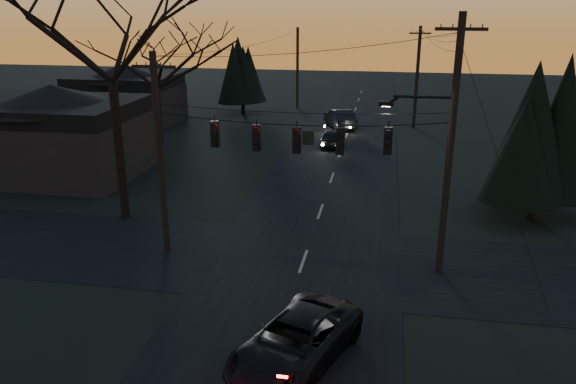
% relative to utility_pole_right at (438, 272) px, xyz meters
% --- Properties ---
extents(main_road, '(8.00, 120.00, 0.02)m').
position_rel_utility_pole_right_xyz_m(main_road, '(-5.50, 10.00, 0.01)').
color(main_road, black).
rests_on(main_road, ground).
extents(cross_road, '(60.00, 7.00, 0.02)m').
position_rel_utility_pole_right_xyz_m(cross_road, '(-5.50, 0.00, 0.01)').
color(cross_road, black).
rests_on(cross_road, ground).
extents(utility_pole_right, '(5.00, 0.30, 10.00)m').
position_rel_utility_pole_right_xyz_m(utility_pole_right, '(0.00, 0.00, 0.00)').
color(utility_pole_right, black).
rests_on(utility_pole_right, ground).
extents(utility_pole_left, '(1.80, 0.30, 8.50)m').
position_rel_utility_pole_right_xyz_m(utility_pole_left, '(-11.50, 0.00, 0.00)').
color(utility_pole_left, black).
rests_on(utility_pole_left, ground).
extents(utility_pole_far_r, '(1.80, 0.30, 8.50)m').
position_rel_utility_pole_right_xyz_m(utility_pole_far_r, '(0.00, 28.00, 0.00)').
color(utility_pole_far_r, black).
rests_on(utility_pole_far_r, ground).
extents(utility_pole_far_l, '(0.30, 0.30, 8.00)m').
position_rel_utility_pole_right_xyz_m(utility_pole_far_l, '(-11.50, 36.00, 0.00)').
color(utility_pole_far_l, black).
rests_on(utility_pole_far_l, ground).
extents(span_signal_assembly, '(11.50, 0.44, 1.57)m').
position_rel_utility_pole_right_xyz_m(span_signal_assembly, '(-5.74, 0.00, 5.26)').
color(span_signal_assembly, black).
rests_on(span_signal_assembly, ground).
extents(bare_tree_left, '(9.05, 9.05, 13.55)m').
position_rel_utility_pole_right_xyz_m(bare_tree_left, '(-15.09, 3.51, 9.48)').
color(bare_tree_left, black).
rests_on(bare_tree_left, ground).
extents(evergreen_right, '(4.49, 4.49, 8.04)m').
position_rel_utility_pole_right_xyz_m(evergreen_right, '(4.98, 6.83, 4.62)').
color(evergreen_right, black).
rests_on(evergreen_right, ground).
extents(bare_tree_dist, '(7.61, 7.61, 8.57)m').
position_rel_utility_pole_right_xyz_m(bare_tree_dist, '(-19.33, 18.55, 5.99)').
color(bare_tree_dist, black).
rests_on(bare_tree_dist, ground).
extents(evergreen_dist, '(3.75, 3.75, 6.60)m').
position_rel_utility_pole_right_xyz_m(evergreen_dist, '(-16.18, 31.76, 3.89)').
color(evergreen_dist, black).
rests_on(evergreen_dist, ground).
extents(house_left_near, '(10.00, 8.00, 5.60)m').
position_rel_utility_pole_right_xyz_m(house_left_near, '(-22.50, 10.00, 2.80)').
color(house_left_near, black).
rests_on(house_left_near, ground).
extents(house_left_far, '(9.00, 7.00, 5.20)m').
position_rel_utility_pole_right_xyz_m(house_left_far, '(-25.50, 26.00, 2.60)').
color(house_left_far, black).
rests_on(house_left_far, ground).
extents(suv_near, '(4.06, 5.71, 1.44)m').
position_rel_utility_pole_right_xyz_m(suv_near, '(-4.70, -6.91, 0.72)').
color(suv_near, black).
rests_on(suv_near, ground).
extents(sedan_oncoming_a, '(1.74, 3.91, 1.31)m').
position_rel_utility_pole_right_xyz_m(sedan_oncoming_a, '(-6.30, 20.27, 0.65)').
color(sedan_oncoming_a, black).
rests_on(sedan_oncoming_a, ground).
extents(sedan_oncoming_b, '(3.33, 5.17, 1.61)m').
position_rel_utility_pole_right_xyz_m(sedan_oncoming_b, '(-6.30, 26.80, 0.81)').
color(sedan_oncoming_b, black).
rests_on(sedan_oncoming_b, ground).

